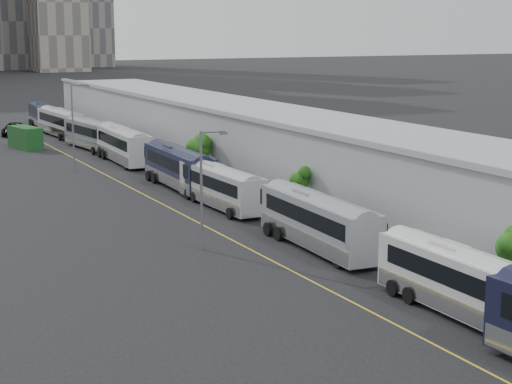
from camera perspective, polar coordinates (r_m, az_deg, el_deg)
sidewalk at (r=68.13m, az=5.76°, el=-1.86°), size 10.00×170.00×0.12m
lane_line at (r=63.29m, az=-2.32°, el=-2.85°), size 0.12×160.00×0.02m
depot at (r=69.65m, az=8.60°, el=1.24°), size 12.45×160.40×7.20m
bus_2 at (r=46.37m, az=13.85°, el=-6.33°), size 2.81×12.58×3.67m
bus_3 at (r=58.92m, az=4.17°, el=-2.29°), size 3.21×13.25×3.84m
bus_4 at (r=72.45m, az=-2.34°, el=0.12°), size 2.74×12.27×3.57m
bus_5 at (r=81.76m, az=-5.14°, el=1.41°), size 3.19×13.46×3.91m
bus_6 at (r=98.01m, az=-8.81°, el=2.92°), size 3.25×13.72×3.98m
bus_7 at (r=109.52m, az=-10.85°, el=3.63°), size 3.92×13.11×3.78m
bus_8 at (r=123.99m, az=-12.90°, el=4.39°), size 3.47×13.40×3.88m
bus_9 at (r=135.87m, az=-13.96°, el=4.83°), size 2.74×12.16×3.54m
tree_1 at (r=48.76m, az=16.58°, el=-3.36°), size 1.59×1.59×4.25m
tree_2 at (r=67.57m, az=2.89°, el=0.77°), size 1.45×1.45×3.95m
tree_3 at (r=84.57m, az=-3.88°, el=3.02°), size 2.47×2.47×4.75m
street_lamp_near at (r=58.18m, az=-3.49°, el=0.73°), size 2.04×0.22×8.22m
street_lamp_far at (r=92.29m, az=-12.02°, el=4.61°), size 2.04×0.22×9.28m
shipping_container at (r=112.39m, az=-15.13°, el=3.52°), size 3.45×6.15×2.78m
suv at (r=126.76m, az=-15.82°, el=4.06°), size 4.85×7.03×1.78m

